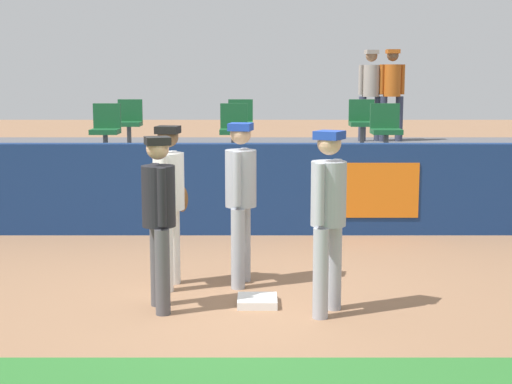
{
  "coord_description": "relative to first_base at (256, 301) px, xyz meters",
  "views": [
    {
      "loc": [
        0.24,
        -7.63,
        2.34
      ],
      "look_at": [
        0.25,
        0.94,
        1.0
      ],
      "focal_mm": 54.42,
      "sensor_mm": 36.0,
      "label": 1
    }
  ],
  "objects": [
    {
      "name": "seat_back_center",
      "position": [
        -0.3,
        6.71,
        1.41
      ],
      "size": [
        0.45,
        0.44,
        0.84
      ],
      "color": "#4C4C51",
      "rests_on": "bleacher_platform"
    },
    {
      "name": "first_base",
      "position": [
        0.0,
        0.0,
        0.0
      ],
      "size": [
        0.4,
        0.4,
        0.08
      ],
      "primitive_type": "cube",
      "color": "white",
      "rests_on": "ground_plane"
    },
    {
      "name": "ground_plane",
      "position": [
        -0.25,
        0.06,
        -0.04
      ],
      "size": [
        60.0,
        60.0,
        0.0
      ],
      "primitive_type": "plane",
      "color": "#936B4C"
    },
    {
      "name": "bleacher_platform",
      "position": [
        -0.25,
        6.04,
        0.45
      ],
      "size": [
        18.0,
        4.8,
        0.98
      ],
      "primitive_type": "cube",
      "color": "#59595E",
      "rests_on": "ground_plane"
    },
    {
      "name": "player_coach_visitor",
      "position": [
        0.68,
        -0.28,
        0.99
      ],
      "size": [
        0.46,
        0.46,
        1.78
      ],
      "rotation": [
        0.0,
        0.0,
        -2.08
      ],
      "color": "#9EA3AD",
      "rests_on": "ground_plane"
    },
    {
      "name": "player_umpire",
      "position": [
        -0.96,
        -0.16,
        0.96
      ],
      "size": [
        0.4,
        0.47,
        1.72
      ],
      "rotation": [
        0.0,
        0.0,
        -1.29
      ],
      "color": "#4C4C51",
      "rests_on": "ground_plane"
    },
    {
      "name": "seat_back_left",
      "position": [
        -2.34,
        6.71,
        1.41
      ],
      "size": [
        0.45,
        0.44,
        0.84
      ],
      "color": "#4C4C51",
      "rests_on": "bleacher_platform"
    },
    {
      "name": "player_fielder_home",
      "position": [
        -0.94,
        0.66,
        0.98
      ],
      "size": [
        0.39,
        0.54,
        1.76
      ],
      "rotation": [
        0.0,
        0.0,
        -1.72
      ],
      "color": "white",
      "rests_on": "ground_plane"
    },
    {
      "name": "seat_front_right",
      "position": [
        2.08,
        4.91,
        1.41
      ],
      "size": [
        0.47,
        0.44,
        0.84
      ],
      "color": "#4C4C51",
      "rests_on": "bleacher_platform"
    },
    {
      "name": "seat_front_center",
      "position": [
        -0.37,
        4.91,
        1.41
      ],
      "size": [
        0.44,
        0.44,
        0.84
      ],
      "color": "#4C4C51",
      "rests_on": "bleacher_platform"
    },
    {
      "name": "field_wall",
      "position": [
        -0.24,
        3.47,
        0.62
      ],
      "size": [
        18.0,
        0.26,
        1.32
      ],
      "color": "navy",
      "rests_on": "ground_plane"
    },
    {
      "name": "spectator_capped",
      "position": [
        2.22,
        7.6,
        1.96
      ],
      "size": [
        0.49,
        0.37,
        1.76
      ],
      "rotation": [
        0.0,
        0.0,
        3.25
      ],
      "color": "#33384C",
      "rests_on": "bleacher_platform"
    },
    {
      "name": "seat_back_right",
      "position": [
        1.94,
        6.71,
        1.41
      ],
      "size": [
        0.47,
        0.44,
        0.84
      ],
      "color": "#4C4C51",
      "rests_on": "bleacher_platform"
    },
    {
      "name": "player_runner_visitor",
      "position": [
        -0.18,
        0.76,
        1.0
      ],
      "size": [
        0.4,
        0.49,
        1.79
      ],
      "rotation": [
        0.0,
        0.0,
        -1.76
      ],
      "color": "#9EA3AD",
      "rests_on": "ground_plane"
    },
    {
      "name": "spectator_hooded",
      "position": [
        2.62,
        7.54,
        1.97
      ],
      "size": [
        0.49,
        0.36,
        1.77
      ],
      "rotation": [
        0.0,
        0.0,
        3.22
      ],
      "color": "#33384C",
      "rests_on": "bleacher_platform"
    },
    {
      "name": "seat_front_left",
      "position": [
        -2.43,
        4.91,
        1.41
      ],
      "size": [
        0.44,
        0.44,
        0.84
      ],
      "color": "#4C4C51",
      "rests_on": "bleacher_platform"
    }
  ]
}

